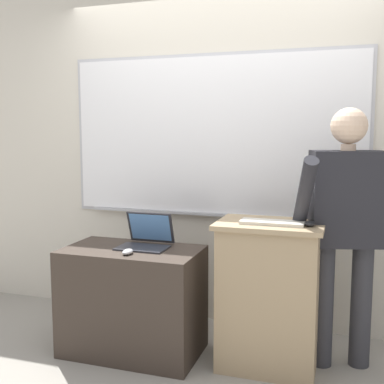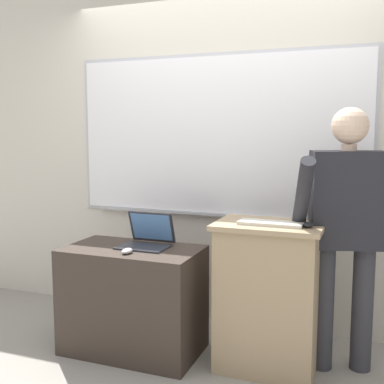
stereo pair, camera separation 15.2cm
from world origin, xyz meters
The scene contains 8 objects.
back_wall centered at (0.00, 1.17, 1.38)m, with size 6.40×0.17×2.75m.
lectern_podium centered at (0.48, 0.48, 0.47)m, with size 0.66×0.47×0.94m.
side_desk centered at (-0.42, 0.39, 0.36)m, with size 0.91×0.53×0.72m.
person_presenter centered at (0.93, 0.63, 0.95)m, with size 0.61×0.62×1.64m.
laptop centered at (-0.35, 0.49, 0.79)m, with size 0.33×0.29×0.23m.
wireless_keyboard centered at (0.50, 0.42, 0.95)m, with size 0.38×0.14×0.02m.
computer_mouse_by_laptop centered at (-0.38, 0.25, 0.74)m, with size 0.06×0.10×0.03m.
computer_mouse_by_keyboard centered at (0.73, 0.43, 0.95)m, with size 0.06×0.10×0.03m.
Camera 2 is at (1.08, -2.41, 1.49)m, focal length 45.00 mm.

